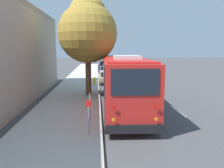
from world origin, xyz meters
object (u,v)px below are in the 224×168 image
at_px(shuttle_bus, 124,80).
at_px(sign_post_far, 90,107).
at_px(parked_sedan_tan, 107,77).
at_px(sign_post_near, 89,117).
at_px(street_tree, 88,29).
at_px(parked_sedan_black, 104,67).
at_px(parked_sedan_navy, 106,71).
at_px(fire_hydrant, 95,81).
at_px(parked_sedan_maroon, 104,64).

relative_size(shuttle_bus, sign_post_far, 6.98).
height_order(parked_sedan_tan, sign_post_near, sign_post_near).
bearing_deg(street_tree, sign_post_near, -177.85).
height_order(shuttle_bus, street_tree, street_tree).
bearing_deg(shuttle_bus, street_tree, 33.57).
height_order(parked_sedan_black, street_tree, street_tree).
bearing_deg(sign_post_far, parked_sedan_black, -3.42).
bearing_deg(parked_sedan_navy, shuttle_bus, 179.45).
distance_m(parked_sedan_tan, sign_post_far, 13.41).
distance_m(parked_sedan_navy, fire_hydrant, 9.09).
relative_size(shuttle_bus, parked_sedan_navy, 2.33).
distance_m(sign_post_far, fire_hydrant, 10.93).
distance_m(parked_sedan_navy, parked_sedan_black, 6.35).
height_order(parked_sedan_tan, parked_sedan_navy, parked_sedan_navy).
distance_m(parked_sedan_black, fire_hydrant, 15.40).
distance_m(parked_sedan_tan, fire_hydrant, 2.74).
bearing_deg(parked_sedan_black, parked_sedan_tan, -177.78).
bearing_deg(parked_sedan_tan, parked_sedan_maroon, -2.87).
distance_m(parked_sedan_tan, parked_sedan_navy, 6.58).
height_order(parked_sedan_maroon, sign_post_near, sign_post_near).
height_order(street_tree, sign_post_far, street_tree).
distance_m(shuttle_bus, street_tree, 5.38).
height_order(shuttle_bus, fire_hydrant, shuttle_bus).
distance_m(parked_sedan_black, sign_post_near, 27.95).
bearing_deg(sign_post_near, parked_sedan_navy, -4.09).
height_order(shuttle_bus, parked_sedan_black, shuttle_bus).
height_order(parked_sedan_tan, parked_sedan_maroon, parked_sedan_maroon).
height_order(parked_sedan_navy, parked_sedan_black, parked_sedan_black).
height_order(sign_post_near, fire_hydrant, sign_post_near).
bearing_deg(sign_post_far, parked_sedan_tan, -6.07).
relative_size(parked_sedan_navy, fire_hydrant, 5.17).
bearing_deg(parked_sedan_maroon, sign_post_far, 179.47).
bearing_deg(parked_sedan_navy, sign_post_near, 173.99).
bearing_deg(sign_post_near, shuttle_bus, -24.00).
height_order(parked_sedan_tan, parked_sedan_black, parked_sedan_black).
height_order(parked_sedan_maroon, sign_post_far, sign_post_far).
height_order(parked_sedan_black, sign_post_near, sign_post_near).
relative_size(sign_post_far, fire_hydrant, 1.73).
distance_m(parked_sedan_maroon, street_tree, 27.37).
relative_size(sign_post_near, fire_hydrant, 1.78).
bearing_deg(sign_post_far, parked_sedan_maroon, -2.90).
bearing_deg(shuttle_bus, parked_sedan_navy, 2.93).
xyz_separation_m(parked_sedan_navy, parked_sedan_maroon, (13.36, -0.14, 0.01)).
xyz_separation_m(parked_sedan_tan, parked_sedan_maroon, (19.94, -0.27, 0.01)).
distance_m(street_tree, sign_post_far, 7.62).
xyz_separation_m(parked_sedan_tan, fire_hydrant, (-2.40, 1.32, -0.03)).
relative_size(parked_sedan_navy, parked_sedan_maroon, 0.88).
distance_m(shuttle_bus, parked_sedan_maroon, 30.56).
height_order(parked_sedan_black, sign_post_far, sign_post_far).
relative_size(street_tree, fire_hydrant, 9.20).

